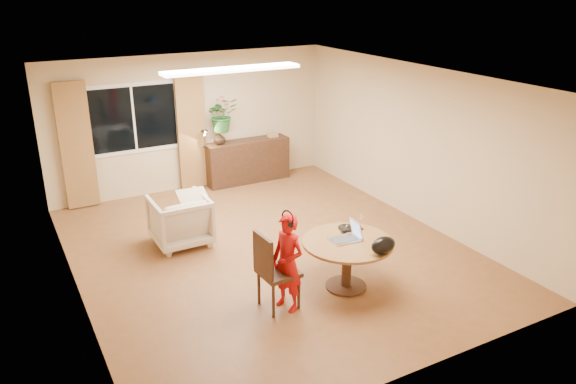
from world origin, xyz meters
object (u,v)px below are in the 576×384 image
object	(u,v)px
dining_table	(347,251)
child	(288,263)
sideboard	(247,161)
armchair	(180,220)
dining_chair	(279,270)

from	to	relation	value
dining_table	child	xyz separation A→B (m)	(-0.92, -0.06, 0.09)
child	sideboard	distance (m)	4.79
dining_table	armchair	world-z (taller)	armchair
dining_table	sideboard	distance (m)	4.51
child	sideboard	size ratio (longest dim) A/B	0.74
dining_table	dining_chair	world-z (taller)	dining_chair
dining_table	child	world-z (taller)	child
dining_chair	child	bearing A→B (deg)	-43.60
armchair	dining_table	bearing A→B (deg)	122.53
dining_chair	sideboard	xyz separation A→B (m)	(1.63, 4.46, -0.09)
sideboard	dining_table	bearing A→B (deg)	-97.90
sideboard	child	bearing A→B (deg)	-108.82
sideboard	dining_chair	bearing A→B (deg)	-110.11
dining_chair	child	size ratio (longest dim) A/B	0.82
armchair	sideboard	xyz separation A→B (m)	(2.12, 2.14, 0.04)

